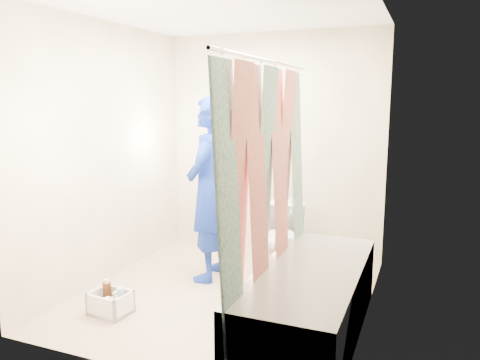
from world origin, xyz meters
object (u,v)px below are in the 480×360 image
at_px(bathtub, 309,299).
at_px(plumber, 210,189).
at_px(toilet, 283,239).
at_px(cleaning_caddy, 111,304).

distance_m(bathtub, plumber, 1.49).
relative_size(bathtub, toilet, 2.62).
relative_size(bathtub, plumber, 1.01).
distance_m(toilet, plumber, 0.90).
distance_m(bathtub, toilet, 1.27).
xyz_separation_m(plumber, cleaning_caddy, (-0.39, -1.02, -0.78)).
height_order(bathtub, plumber, plumber).
height_order(bathtub, toilet, toilet).
bearing_deg(cleaning_caddy, bathtub, 15.46).
bearing_deg(cleaning_caddy, plumber, 74.42).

